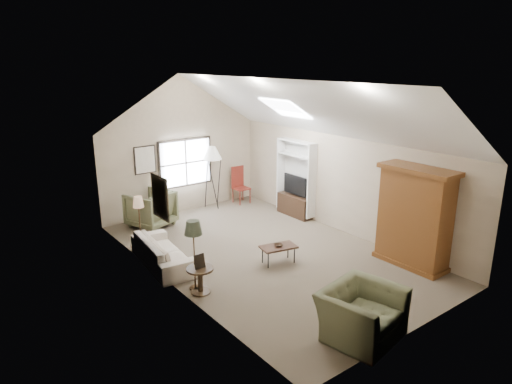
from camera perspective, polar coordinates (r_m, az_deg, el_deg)
room_shell at (r=9.96m, az=1.41°, el=9.51°), size 5.01×8.01×4.00m
window at (r=13.59m, az=-8.80°, el=3.63°), size 1.72×0.08×1.42m
skylight at (r=11.48m, az=3.72°, el=10.44°), size 0.80×1.20×0.52m
wall_art at (r=10.91m, az=-12.87°, el=1.78°), size 1.97×3.71×0.88m
armoire at (r=10.44m, az=19.21°, el=-2.98°), size 0.60×1.50×2.20m
tv_alcove at (r=13.04m, az=5.00°, el=1.87°), size 0.32×1.30×2.10m
media_console at (r=13.26m, az=4.85°, el=-1.70°), size 0.34×1.18×0.60m
tv_panel at (r=13.08m, az=4.91°, el=0.88°), size 0.05×0.90×0.55m
sofa at (r=10.33m, az=-11.54°, el=-7.31°), size 1.03×2.17×0.61m
armchair_near at (r=7.85m, az=13.03°, el=-14.59°), size 1.45×1.32×0.83m
armchair_far at (r=12.65m, az=-13.03°, el=-2.07°), size 1.37×1.38×0.98m
coffee_table at (r=10.25m, az=2.82°, el=-7.81°), size 0.86×0.60×0.40m
bowl at (r=10.16m, az=2.83°, el=-6.65°), size 0.23×0.23×0.05m
side_table at (r=9.06m, az=-6.98°, el=-10.90°), size 0.58×0.58×0.53m
side_chair at (r=14.31m, az=-1.85°, el=0.86°), size 0.45×0.45×1.15m
tripod_lamp at (r=13.85m, az=-5.43°, el=1.91°), size 0.57×0.57×1.92m
dark_lamp at (r=9.02m, az=-7.73°, el=-7.77°), size 0.38×0.38×1.46m
tan_lamp at (r=11.23m, az=-14.34°, el=-3.62°), size 0.29×0.29×1.31m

